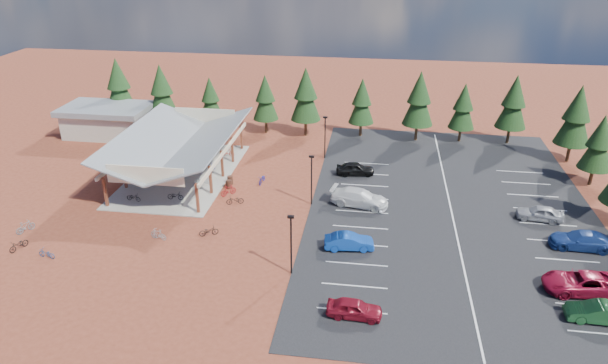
{
  "coord_description": "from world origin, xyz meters",
  "views": [
    {
      "loc": [
        11.06,
        -45.01,
        24.44
      ],
      "look_at": [
        4.33,
        1.55,
        2.56
      ],
      "focal_mm": 32.0,
      "sensor_mm": 36.0,
      "label": 1
    }
  ],
  "objects_px": {
    "bike_6": "(208,165)",
    "bike_7": "(227,152)",
    "bike_0": "(134,197)",
    "bike_10": "(47,254)",
    "car_7": "(582,240)",
    "bike_15": "(228,190)",
    "car_3": "(359,198)",
    "car_6": "(582,283)",
    "bike_12": "(209,231)",
    "bike_13": "(158,234)",
    "lamp_post_2": "(325,134)",
    "bike_16": "(235,200)",
    "bike_8": "(19,245)",
    "car_8": "(540,213)",
    "trash_bin_1": "(229,184)",
    "bike_9": "(25,227)",
    "bike_4": "(175,196)",
    "lamp_post_0": "(291,241)",
    "car_5": "(598,312)",
    "bike_2": "(176,162)",
    "car_1": "(349,242)",
    "bike_3": "(187,151)",
    "bike_pavilion": "(179,142)",
    "car_4": "(355,169)",
    "bike_5": "(202,180)",
    "bike_1": "(148,179)",
    "bike_14": "(262,179)",
    "trash_bin_0": "(230,180)",
    "outbuilding": "(107,120)",
    "car_0": "(354,308)"
  },
  "relations": [
    {
      "from": "lamp_post_2",
      "to": "bike_4",
      "type": "bearing_deg",
      "value": -135.68
    },
    {
      "from": "bike_3",
      "to": "bike_13",
      "type": "distance_m",
      "value": 19.59
    },
    {
      "from": "bike_14",
      "to": "car_8",
      "type": "xyz_separation_m",
      "value": [
        27.14,
        -4.27,
        0.28
      ]
    },
    {
      "from": "bike_12",
      "to": "outbuilding",
      "type": "bearing_deg",
      "value": 15.13
    },
    {
      "from": "outbuilding",
      "to": "bike_4",
      "type": "relative_size",
      "value": 6.7
    },
    {
      "from": "bike_12",
      "to": "bike_13",
      "type": "xyz_separation_m",
      "value": [
        -4.13,
        -1.25,
        0.05
      ]
    },
    {
      "from": "bike_2",
      "to": "car_1",
      "type": "height_order",
      "value": "car_1"
    },
    {
      "from": "car_1",
      "to": "car_7",
      "type": "distance_m",
      "value": 19.63
    },
    {
      "from": "bike_4",
      "to": "lamp_post_0",
      "type": "bearing_deg",
      "value": -128.03
    },
    {
      "from": "lamp_post_2",
      "to": "bike_10",
      "type": "relative_size",
      "value": 3.26
    },
    {
      "from": "bike_pavilion",
      "to": "bike_7",
      "type": "bearing_deg",
      "value": 58.19
    },
    {
      "from": "bike_6",
      "to": "bike_7",
      "type": "relative_size",
      "value": 1.02
    },
    {
      "from": "trash_bin_1",
      "to": "car_4",
      "type": "distance_m",
      "value": 13.88
    },
    {
      "from": "trash_bin_0",
      "to": "car_6",
      "type": "relative_size",
      "value": 0.16
    },
    {
      "from": "bike_1",
      "to": "bike_12",
      "type": "bearing_deg",
      "value": -117.29
    },
    {
      "from": "bike_pavilion",
      "to": "car_0",
      "type": "distance_m",
      "value": 29.7
    },
    {
      "from": "bike_13",
      "to": "car_8",
      "type": "relative_size",
      "value": 0.4
    },
    {
      "from": "lamp_post_0",
      "to": "car_5",
      "type": "xyz_separation_m",
      "value": [
        21.73,
        -2.64,
        -2.24
      ]
    },
    {
      "from": "bike_1",
      "to": "trash_bin_0",
      "type": "bearing_deg",
      "value": -64.97
    },
    {
      "from": "bike_pavilion",
      "to": "bike_15",
      "type": "height_order",
      "value": "bike_pavilion"
    },
    {
      "from": "bike_6",
      "to": "car_6",
      "type": "bearing_deg",
      "value": -103.53
    },
    {
      "from": "bike_4",
      "to": "car_5",
      "type": "xyz_separation_m",
      "value": [
        35.22,
        -13.46,
        0.2
      ]
    },
    {
      "from": "bike_2",
      "to": "car_7",
      "type": "height_order",
      "value": "car_7"
    },
    {
      "from": "bike_7",
      "to": "bike_15",
      "type": "distance_m",
      "value": 10.34
    },
    {
      "from": "bike_9",
      "to": "car_6",
      "type": "xyz_separation_m",
      "value": [
        46.19,
        -2.26,
        0.28
      ]
    },
    {
      "from": "car_4",
      "to": "car_7",
      "type": "height_order",
      "value": "car_7"
    },
    {
      "from": "bike_10",
      "to": "bike_13",
      "type": "height_order",
      "value": "bike_13"
    },
    {
      "from": "trash_bin_0",
      "to": "bike_12",
      "type": "relative_size",
      "value": 0.53
    },
    {
      "from": "bike_12",
      "to": "car_6",
      "type": "xyz_separation_m",
      "value": [
        29.85,
        -4.02,
        0.37
      ]
    },
    {
      "from": "bike_pavilion",
      "to": "lamp_post_0",
      "type": "bearing_deg",
      "value": -48.58
    },
    {
      "from": "bike_0",
      "to": "bike_10",
      "type": "relative_size",
      "value": 0.96
    },
    {
      "from": "bike_6",
      "to": "bike_16",
      "type": "relative_size",
      "value": 1.06
    },
    {
      "from": "bike_6",
      "to": "car_7",
      "type": "bearing_deg",
      "value": -93.51
    },
    {
      "from": "bike_9",
      "to": "bike_14",
      "type": "xyz_separation_m",
      "value": [
        18.68,
        13.11,
        -0.07
      ]
    },
    {
      "from": "bike_16",
      "to": "bike_8",
      "type": "bearing_deg",
      "value": -76.36
    },
    {
      "from": "trash_bin_1",
      "to": "car_0",
      "type": "height_order",
      "value": "car_0"
    },
    {
      "from": "bike_10",
      "to": "bike_16",
      "type": "height_order",
      "value": "bike_16"
    },
    {
      "from": "bike_7",
      "to": "bike_12",
      "type": "relative_size",
      "value": 1.04
    },
    {
      "from": "bike_4",
      "to": "bike_13",
      "type": "xyz_separation_m",
      "value": [
        1.19,
        -7.37,
        -0.03
      ]
    },
    {
      "from": "bike_10",
      "to": "car_7",
      "type": "bearing_deg",
      "value": 110.38
    },
    {
      "from": "bike_5",
      "to": "bike_8",
      "type": "height_order",
      "value": "bike_5"
    },
    {
      "from": "bike_15",
      "to": "car_3",
      "type": "bearing_deg",
      "value": -139.99
    },
    {
      "from": "trash_bin_1",
      "to": "bike_10",
      "type": "height_order",
      "value": "trash_bin_1"
    },
    {
      "from": "bike_0",
      "to": "bike_12",
      "type": "xyz_separation_m",
      "value": [
        9.33,
        -5.27,
        -0.05
      ]
    },
    {
      "from": "bike_5",
      "to": "bike_10",
      "type": "relative_size",
      "value": 1.08
    },
    {
      "from": "bike_3",
      "to": "car_5",
      "type": "distance_m",
      "value": 45.78
    },
    {
      "from": "bike_6",
      "to": "bike_13",
      "type": "xyz_separation_m",
      "value": [
        0.28,
        -15.31,
        -0.08
      ]
    },
    {
      "from": "trash_bin_1",
      "to": "car_4",
      "type": "height_order",
      "value": "car_4"
    },
    {
      "from": "trash_bin_1",
      "to": "bike_1",
      "type": "xyz_separation_m",
      "value": [
        -8.79,
        -0.17,
        0.15
      ]
    },
    {
      "from": "bike_9",
      "to": "bike_13",
      "type": "height_order",
      "value": "bike_9"
    }
  ]
}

